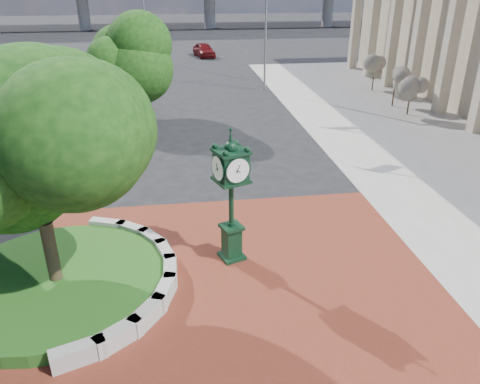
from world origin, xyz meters
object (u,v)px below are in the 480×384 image
object	(u,v)px
post_clock	(231,192)
street_lamp_far	(146,5)
parked_car	(204,50)
street_lamp_near	(268,24)

from	to	relation	value
post_clock	street_lamp_far	world-z (taller)	street_lamp_far
parked_car	street_lamp_near	xyz separation A→B (m)	(3.69, -16.86, 4.13)
street_lamp_near	post_clock	bearing A→B (deg)	-103.61
post_clock	street_lamp_near	bearing A→B (deg)	76.39
post_clock	street_lamp_far	distance (m)	39.15
post_clock	parked_car	xyz separation A→B (m)	(1.87, 39.82, -1.62)
parked_car	street_lamp_near	bearing A→B (deg)	-89.58
street_lamp_near	parked_car	bearing A→B (deg)	102.34
post_clock	street_lamp_far	size ratio (longest dim) A/B	0.47
parked_car	street_lamp_far	world-z (taller)	street_lamp_far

